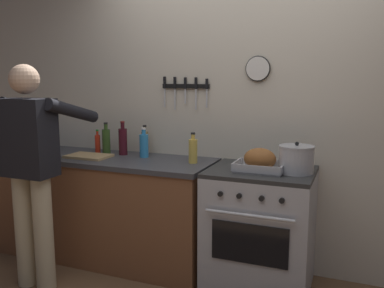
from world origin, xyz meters
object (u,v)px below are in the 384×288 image
at_px(bottle_hot_sauce, 98,143).
at_px(bottle_dish_soap, 144,145).
at_px(stove, 260,228).
at_px(roasting_pan, 260,161).
at_px(person_cook, 32,163).
at_px(bottle_wine_red, 123,141).
at_px(bottle_olive_oil, 106,141).
at_px(stock_pot, 296,159).
at_px(bottle_cooking_oil, 193,150).
at_px(bottle_vinegar, 145,142).
at_px(cutting_board, 89,156).

distance_m(bottle_hot_sauce, bottle_dish_soap, 0.48).
xyz_separation_m(stove, roasting_pan, (-0.00, -0.05, 0.52)).
bearing_deg(roasting_pan, person_cook, -159.77).
xyz_separation_m(stove, bottle_wine_red, (-1.25, 0.14, 0.57)).
height_order(bottle_dish_soap, bottle_olive_oil, bottle_olive_oil).
relative_size(stove, person_cook, 0.54).
height_order(stove, bottle_olive_oil, bottle_olive_oil).
xyz_separation_m(roasting_pan, bottle_olive_oil, (-1.41, 0.18, 0.04)).
relative_size(roasting_pan, bottle_dish_soap, 1.40).
bearing_deg(person_cook, roasting_pan, -55.96).
bearing_deg(stock_pot, bottle_cooking_oil, 176.95).
relative_size(stove, bottle_wine_red, 3.06).
bearing_deg(bottle_vinegar, stove, -11.32).
relative_size(bottle_cooking_oil, bottle_wine_red, 0.82).
distance_m(stove, bottle_olive_oil, 1.53).
distance_m(person_cook, cutting_board, 0.56).
bearing_deg(roasting_pan, bottle_hot_sauce, 173.34).
xyz_separation_m(stove, bottle_dish_soap, (-1.03, 0.10, 0.55)).
bearing_deg(bottle_dish_soap, bottle_olive_oil, 176.68).
bearing_deg(bottle_hot_sauce, bottle_wine_red, 3.37).
xyz_separation_m(person_cook, cutting_board, (0.10, 0.55, -0.04)).
bearing_deg(bottle_wine_red, bottle_vinegar, 24.84).
bearing_deg(bottle_wine_red, bottle_hot_sauce, -176.63).
xyz_separation_m(roasting_pan, cutting_board, (-1.46, -0.02, -0.06)).
relative_size(roasting_pan, bottle_cooking_oil, 1.45).
relative_size(person_cook, cutting_board, 4.61).
relative_size(cutting_board, bottle_vinegar, 1.39).
height_order(stock_pot, cutting_board, stock_pot).
bearing_deg(bottle_cooking_oil, bottle_vinegar, 161.28).
xyz_separation_m(bottle_vinegar, bottle_cooking_oil, (0.52, -0.18, -0.01)).
xyz_separation_m(person_cook, bottle_cooking_oil, (1.00, 0.67, 0.05)).
xyz_separation_m(stock_pot, bottle_cooking_oil, (-0.80, 0.04, 0.00)).
bearing_deg(roasting_pan, bottle_cooking_oil, 170.49).
bearing_deg(bottle_wine_red, stove, -6.20).
relative_size(bottle_vinegar, bottle_olive_oil, 0.93).
distance_m(person_cook, bottle_olive_oil, 0.77).
bearing_deg(person_cook, bottle_wine_red, -7.98).
xyz_separation_m(person_cook, bottle_dish_soap, (0.53, 0.73, 0.05)).
xyz_separation_m(bottle_dish_soap, bottle_wine_red, (-0.22, 0.03, 0.02)).
relative_size(cutting_board, bottle_olive_oil, 1.30).
height_order(roasting_pan, bottle_cooking_oil, bottle_cooking_oil).
height_order(cutting_board, bottle_dish_soap, bottle_dish_soap).
height_order(person_cook, bottle_cooking_oil, person_cook).
height_order(bottle_dish_soap, bottle_cooking_oil, bottle_dish_soap).
xyz_separation_m(stock_pot, bottle_vinegar, (-1.33, 0.22, 0.01)).
bearing_deg(stove, bottle_hot_sauce, 175.40).
distance_m(bottle_hot_sauce, bottle_cooking_oil, 0.95).
distance_m(stove, bottle_wine_red, 1.38).
xyz_separation_m(stock_pot, cutting_board, (-1.71, -0.07, -0.09)).
distance_m(person_cook, bottle_dish_soap, 0.90).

